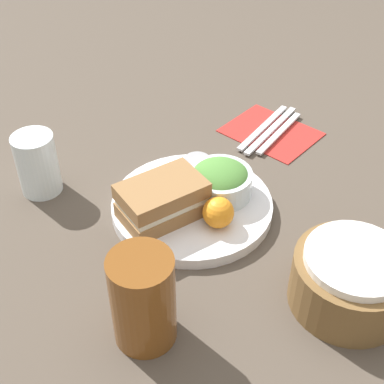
{
  "coord_description": "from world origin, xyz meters",
  "views": [
    {
      "loc": [
        0.5,
        0.44,
        0.59
      ],
      "look_at": [
        0.0,
        0.0,
        0.04
      ],
      "focal_mm": 50.0,
      "sensor_mm": 36.0,
      "label": 1
    }
  ],
  "objects_px": {
    "salad_bowl": "(220,180)",
    "drink_glass": "(143,300)",
    "plate": "(192,206)",
    "water_glass": "(37,164)",
    "spoon": "(279,133)",
    "bread_basket": "(352,279)",
    "dressing_cup": "(197,167)",
    "fork": "(263,127)",
    "sandwich": "(162,200)",
    "knife": "(271,130)"
  },
  "relations": [
    {
      "from": "salad_bowl",
      "to": "drink_glass",
      "type": "bearing_deg",
      "value": 19.51
    },
    {
      "from": "plate",
      "to": "salad_bowl",
      "type": "distance_m",
      "value": 0.06
    },
    {
      "from": "plate",
      "to": "water_glass",
      "type": "xyz_separation_m",
      "value": [
        0.13,
        -0.23,
        0.04
      ]
    },
    {
      "from": "salad_bowl",
      "to": "spoon",
      "type": "relative_size",
      "value": 0.62
    },
    {
      "from": "bread_basket",
      "to": "water_glass",
      "type": "xyz_separation_m",
      "value": [
        0.13,
        -0.52,
        0.01
      ]
    },
    {
      "from": "dressing_cup",
      "to": "drink_glass",
      "type": "height_order",
      "value": "drink_glass"
    },
    {
      "from": "bread_basket",
      "to": "fork",
      "type": "xyz_separation_m",
      "value": [
        -0.27,
        -0.34,
        -0.04
      ]
    },
    {
      "from": "plate",
      "to": "sandwich",
      "type": "bearing_deg",
      "value": -13.51
    },
    {
      "from": "bread_basket",
      "to": "spoon",
      "type": "relative_size",
      "value": 0.94
    },
    {
      "from": "bread_basket",
      "to": "plate",
      "type": "bearing_deg",
      "value": -89.53
    },
    {
      "from": "sandwich",
      "to": "knife",
      "type": "distance_m",
      "value": 0.34
    },
    {
      "from": "dressing_cup",
      "to": "knife",
      "type": "relative_size",
      "value": 0.22
    },
    {
      "from": "plate",
      "to": "drink_glass",
      "type": "bearing_deg",
      "value": 27.48
    },
    {
      "from": "fork",
      "to": "water_glass",
      "type": "distance_m",
      "value": 0.45
    },
    {
      "from": "plate",
      "to": "knife",
      "type": "xyz_separation_m",
      "value": [
        -0.28,
        -0.04,
        -0.0
      ]
    },
    {
      "from": "fork",
      "to": "salad_bowl",
      "type": "bearing_deg",
      "value": -169.49
    },
    {
      "from": "salad_bowl",
      "to": "water_glass",
      "type": "relative_size",
      "value": 0.98
    },
    {
      "from": "dressing_cup",
      "to": "water_glass",
      "type": "height_order",
      "value": "water_glass"
    },
    {
      "from": "sandwich",
      "to": "fork",
      "type": "bearing_deg",
      "value": -173.03
    },
    {
      "from": "dressing_cup",
      "to": "spoon",
      "type": "bearing_deg",
      "value": 174.02
    },
    {
      "from": "dressing_cup",
      "to": "plate",
      "type": "bearing_deg",
      "value": 34.42
    },
    {
      "from": "sandwich",
      "to": "spoon",
      "type": "bearing_deg",
      "value": -179.18
    },
    {
      "from": "salad_bowl",
      "to": "fork",
      "type": "distance_m",
      "value": 0.24
    },
    {
      "from": "sandwich",
      "to": "water_glass",
      "type": "xyz_separation_m",
      "value": [
        0.08,
        -0.22,
        0.0
      ]
    },
    {
      "from": "salad_bowl",
      "to": "drink_glass",
      "type": "relative_size",
      "value": 0.77
    },
    {
      "from": "bread_basket",
      "to": "knife",
      "type": "distance_m",
      "value": 0.43
    },
    {
      "from": "drink_glass",
      "to": "spoon",
      "type": "distance_m",
      "value": 0.52
    },
    {
      "from": "salad_bowl",
      "to": "knife",
      "type": "height_order",
      "value": "salad_bowl"
    },
    {
      "from": "plate",
      "to": "spoon",
      "type": "bearing_deg",
      "value": -176.32
    },
    {
      "from": "salad_bowl",
      "to": "water_glass",
      "type": "height_order",
      "value": "water_glass"
    },
    {
      "from": "spoon",
      "to": "bread_basket",
      "type": "bearing_deg",
      "value": -139.99
    },
    {
      "from": "plate",
      "to": "fork",
      "type": "xyz_separation_m",
      "value": [
        -0.28,
        -0.05,
        -0.0
      ]
    },
    {
      "from": "spoon",
      "to": "water_glass",
      "type": "relative_size",
      "value": 1.57
    },
    {
      "from": "plate",
      "to": "drink_glass",
      "type": "relative_size",
      "value": 1.94
    },
    {
      "from": "plate",
      "to": "drink_glass",
      "type": "height_order",
      "value": "drink_glass"
    },
    {
      "from": "fork",
      "to": "water_glass",
      "type": "xyz_separation_m",
      "value": [
        0.41,
        -0.18,
        0.05
      ]
    },
    {
      "from": "dressing_cup",
      "to": "water_glass",
      "type": "xyz_separation_m",
      "value": [
        0.19,
        -0.19,
        0.02
      ]
    },
    {
      "from": "drink_glass",
      "to": "fork",
      "type": "xyz_separation_m",
      "value": [
        -0.5,
        -0.17,
        -0.06
      ]
    },
    {
      "from": "bread_basket",
      "to": "knife",
      "type": "xyz_separation_m",
      "value": [
        -0.28,
        -0.32,
        -0.04
      ]
    },
    {
      "from": "bread_basket",
      "to": "water_glass",
      "type": "distance_m",
      "value": 0.53
    },
    {
      "from": "water_glass",
      "to": "knife",
      "type": "bearing_deg",
      "value": 154.37
    },
    {
      "from": "bread_basket",
      "to": "salad_bowl",
      "type": "bearing_deg",
      "value": -99.62
    },
    {
      "from": "salad_bowl",
      "to": "dressing_cup",
      "type": "relative_size",
      "value": 2.38
    },
    {
      "from": "sandwich",
      "to": "spoon",
      "type": "distance_m",
      "value": 0.34
    },
    {
      "from": "plate",
      "to": "spoon",
      "type": "distance_m",
      "value": 0.28
    },
    {
      "from": "fork",
      "to": "water_glass",
      "type": "height_order",
      "value": "water_glass"
    },
    {
      "from": "drink_glass",
      "to": "knife",
      "type": "xyz_separation_m",
      "value": [
        -0.5,
        -0.15,
        -0.06
      ]
    },
    {
      "from": "fork",
      "to": "spoon",
      "type": "bearing_deg",
      "value": -90.0
    },
    {
      "from": "salad_bowl",
      "to": "spoon",
      "type": "distance_m",
      "value": 0.24
    },
    {
      "from": "bread_basket",
      "to": "knife",
      "type": "height_order",
      "value": "bread_basket"
    }
  ]
}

